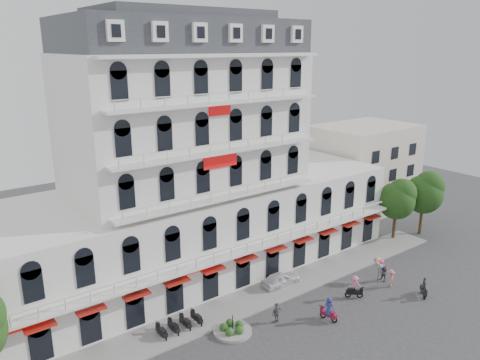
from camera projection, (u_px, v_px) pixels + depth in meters
The scene contains 15 objects.
ground at pixel (311, 356), 35.45m from camera, with size 120.00×120.00×0.00m, color #38383A.
sidewalk at pixel (240, 304), 42.36m from camera, with size 53.00×4.00×0.16m, color gray.
main_building at pixel (186, 178), 46.57m from camera, with size 45.00×15.00×25.80m.
flank_building_east at pixel (363, 167), 66.43m from camera, with size 14.00×10.00×12.00m, color beige.
traffic_island at pixel (232, 330), 38.28m from camera, with size 3.20×3.20×1.60m.
parked_scooter_row at pixel (180, 331), 38.59m from camera, with size 4.40×1.80×1.10m, color black, non-canonical shape.
tree_east_inner at pixel (397, 198), 55.51m from camera, with size 4.40×4.37×7.57m.
tree_east_outer at pixel (424, 191), 56.95m from camera, with size 4.65×4.65×8.05m.
parked_car at pixel (281, 279), 45.64m from camera, with size 1.65×4.10×1.40m, color silver.
rider_east at pixel (329, 309), 39.77m from camera, with size 0.71×1.68×2.16m.
rider_northeast at pixel (424, 287), 43.64m from camera, with size 1.31×1.31×1.96m.
rider_center at pixel (355, 286), 43.33m from camera, with size 1.37×1.24×2.24m.
pedestrian_mid at pixel (277, 313), 39.52m from camera, with size 1.07×0.44×1.82m, color #5D5B62.
pedestrian_right at pixel (391, 278), 45.36m from camera, with size 1.17×0.67×1.80m, color #C66876.
balloon_vendor at pixel (382, 270), 46.35m from camera, with size 1.35×1.30×2.45m.
Camera 1 is at (-22.46, -21.15, 22.63)m, focal length 35.00 mm.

